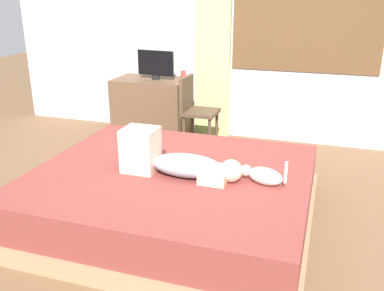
{
  "coord_description": "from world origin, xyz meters",
  "views": [
    {
      "loc": [
        0.97,
        -2.78,
        1.75
      ],
      "look_at": [
        -0.03,
        0.26,
        0.58
      ],
      "focal_mm": 39.51,
      "sensor_mm": 36.0,
      "label": 1
    }
  ],
  "objects": [
    {
      "name": "bed",
      "position": [
        -0.13,
        0.06,
        0.21
      ],
      "size": [
        2.18,
        1.93,
        0.43
      ],
      "color": "#997A56",
      "rests_on": "ground"
    },
    {
      "name": "person_lying",
      "position": [
        -0.08,
        0.0,
        0.54
      ],
      "size": [
        0.94,
        0.28,
        0.34
      ],
      "color": "#8C939E",
      "rests_on": "bed"
    },
    {
      "name": "tv_monitor",
      "position": [
        -1.06,
        1.97,
        0.92
      ],
      "size": [
        0.48,
        0.1,
        0.35
      ],
      "color": "black",
      "rests_on": "desk"
    },
    {
      "name": "desk",
      "position": [
        -1.12,
        1.97,
        0.37
      ],
      "size": [
        0.9,
        0.56,
        0.74
      ],
      "color": "brown",
      "rests_on": "ground"
    },
    {
      "name": "cup",
      "position": [
        -0.76,
        2.13,
        0.79
      ],
      "size": [
        0.07,
        0.07,
        0.1
      ],
      "primitive_type": "cylinder",
      "color": "#B23D38",
      "rests_on": "desk"
    },
    {
      "name": "back_wall_with_window",
      "position": [
        0.02,
        2.37,
        1.45
      ],
      "size": [
        6.4,
        0.14,
        2.9
      ],
      "color": "silver",
      "rests_on": "ground"
    },
    {
      "name": "ground_plane",
      "position": [
        0.0,
        0.0,
        0.0
      ],
      "size": [
        16.0,
        16.0,
        0.0
      ],
      "primitive_type": "plane",
      "color": "brown"
    },
    {
      "name": "curtain_left",
      "position": [
        -0.42,
        2.25,
        1.3
      ],
      "size": [
        0.44,
        0.06,
        2.6
      ],
      "primitive_type": "cube",
      "color": "#ADCC75",
      "rests_on": "ground"
    },
    {
      "name": "cat",
      "position": [
        0.59,
        0.04,
        0.5
      ],
      "size": [
        0.35,
        0.17,
        0.21
      ],
      "color": "silver",
      "rests_on": "bed"
    },
    {
      "name": "chair_by_desk",
      "position": [
        -0.46,
        1.66,
        0.51
      ],
      "size": [
        0.38,
        0.38,
        0.86
      ],
      "color": "#4C3828",
      "rests_on": "ground"
    }
  ]
}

